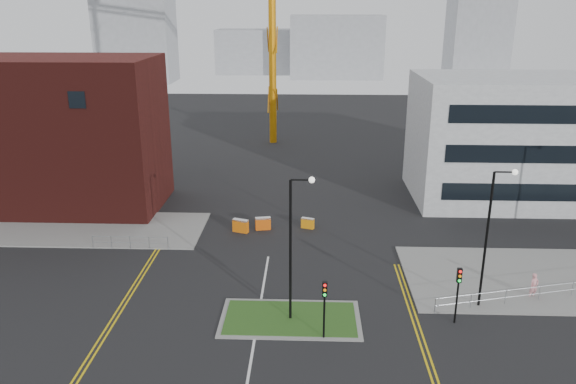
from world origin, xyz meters
name	(u,v)px	position (x,y,z in m)	size (l,w,h in m)	color
pavement_left	(42,228)	(-20.00, 22.00, 0.06)	(28.00, 8.00, 0.12)	slate
island_kerb	(290,319)	(2.00, 8.00, 0.04)	(8.60, 4.60, 0.08)	slate
grass_island	(290,318)	(2.00, 8.00, 0.06)	(8.00, 4.00, 0.12)	#234C19
brick_building	(30,135)	(-22.97, 28.00, 6.85)	(24.20, 10.07, 14.24)	#431410
office_block	(545,139)	(26.01, 31.97, 6.00)	(25.00, 12.20, 12.00)	#A3A5A8
streetlamp_island	(294,238)	(2.22, 8.00, 5.41)	(1.46, 0.36, 9.18)	black
streetlamp_right_near	(491,228)	(14.22, 10.00, 5.41)	(1.46, 0.36, 9.18)	black
traffic_light_island	(325,299)	(4.00, 5.98, 2.57)	(0.28, 0.33, 3.65)	black
traffic_light_right	(458,285)	(12.00, 7.98, 2.57)	(0.28, 0.33, 3.65)	black
railing_left	(130,240)	(-11.00, 18.00, 0.74)	(6.05, 0.05, 1.10)	gray
railing_right	(573,286)	(20.50, 11.50, 0.78)	(19.05, 5.05, 1.10)	gray
centre_line	(248,380)	(0.00, 2.00, 0.01)	(0.15, 30.00, 0.01)	silver
yellow_left_a	(124,300)	(-9.00, 10.00, 0.01)	(0.12, 24.00, 0.01)	gold
yellow_left_b	(128,300)	(-8.70, 10.00, 0.01)	(0.12, 24.00, 0.01)	gold
yellow_right_a	(419,340)	(9.50, 6.00, 0.01)	(0.12, 20.00, 0.01)	gold
yellow_right_b	(424,340)	(9.80, 6.00, 0.01)	(0.12, 20.00, 0.01)	gold
skyline_a	(136,37)	(-40.00, 120.00, 11.00)	(18.00, 12.00, 22.00)	gray
skyline_b	(336,47)	(10.00, 130.00, 8.00)	(24.00, 12.00, 16.00)	gray
skyline_c	(479,24)	(45.00, 125.00, 14.00)	(14.00, 12.00, 28.00)	gray
skyline_d	(271,51)	(-8.00, 140.00, 6.00)	(30.00, 12.00, 12.00)	gray
pedestrian	(534,286)	(17.88, 11.26, 0.88)	(0.64, 0.42, 1.76)	pink
barrier_left	(241,225)	(-2.70, 21.86, 0.61)	(1.42, 0.88, 1.13)	orange
barrier_mid	(308,223)	(3.00, 22.92, 0.50)	(1.16, 0.70, 0.93)	orange
barrier_right	(263,223)	(-0.84, 22.48, 0.60)	(1.37, 0.68, 1.10)	#CE510B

